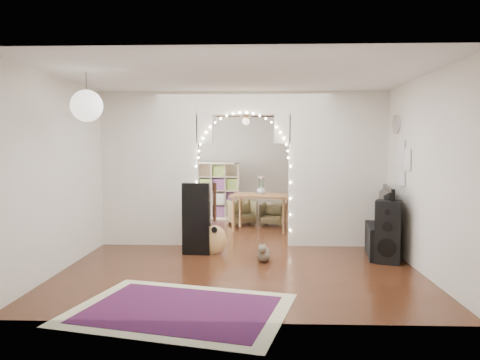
{
  "coord_description": "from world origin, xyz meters",
  "views": [
    {
      "loc": [
        0.23,
        -8.24,
        1.73
      ],
      "look_at": [
        -0.07,
        0.3,
        1.13
      ],
      "focal_mm": 35.0,
      "sensor_mm": 36.0,
      "label": 1
    }
  ],
  "objects_px": {
    "dining_chair_right": "(242,212)",
    "acoustic_guitar": "(215,228)",
    "bookcase": "(212,190)",
    "dining_table": "(261,198)",
    "media_console": "(380,241)",
    "floor_speaker": "(388,232)",
    "dining_chair_left": "(273,214)"
  },
  "relations": [
    {
      "from": "bookcase",
      "to": "dining_chair_right",
      "type": "xyz_separation_m",
      "value": [
        0.76,
        -0.85,
        -0.41
      ]
    },
    {
      "from": "bookcase",
      "to": "dining_table",
      "type": "xyz_separation_m",
      "value": [
        1.19,
        -1.64,
        -0.0
      ]
    },
    {
      "from": "bookcase",
      "to": "dining_chair_left",
      "type": "relative_size",
      "value": 2.56
    },
    {
      "from": "media_console",
      "to": "bookcase",
      "type": "height_order",
      "value": "bookcase"
    },
    {
      "from": "media_console",
      "to": "floor_speaker",
      "type": "bearing_deg",
      "value": -81.38
    },
    {
      "from": "bookcase",
      "to": "dining_chair_left",
      "type": "distance_m",
      "value": 1.8
    },
    {
      "from": "floor_speaker",
      "to": "dining_chair_left",
      "type": "bearing_deg",
      "value": 135.36
    },
    {
      "from": "acoustic_guitar",
      "to": "floor_speaker",
      "type": "relative_size",
      "value": 1.04
    },
    {
      "from": "floor_speaker",
      "to": "dining_chair_right",
      "type": "xyz_separation_m",
      "value": [
        -2.3,
        3.5,
        -0.2
      ]
    },
    {
      "from": "dining_table",
      "to": "dining_chair_left",
      "type": "height_order",
      "value": "dining_table"
    },
    {
      "from": "floor_speaker",
      "to": "dining_chair_left",
      "type": "xyz_separation_m",
      "value": [
        -1.6,
        3.39,
        -0.23
      ]
    },
    {
      "from": "dining_chair_left",
      "to": "dining_chair_right",
      "type": "xyz_separation_m",
      "value": [
        -0.7,
        0.11,
        0.03
      ]
    },
    {
      "from": "floor_speaker",
      "to": "dining_table",
      "type": "bearing_deg",
      "value": 144.8
    },
    {
      "from": "dining_chair_right",
      "to": "acoustic_guitar",
      "type": "bearing_deg",
      "value": -113.32
    },
    {
      "from": "dining_table",
      "to": "dining_chair_left",
      "type": "bearing_deg",
      "value": 79.15
    },
    {
      "from": "acoustic_guitar",
      "to": "media_console",
      "type": "height_order",
      "value": "acoustic_guitar"
    },
    {
      "from": "acoustic_guitar",
      "to": "dining_chair_right",
      "type": "bearing_deg",
      "value": 106.64
    },
    {
      "from": "dining_chair_left",
      "to": "dining_chair_right",
      "type": "relative_size",
      "value": 0.89
    },
    {
      "from": "dining_chair_right",
      "to": "bookcase",
      "type": "bearing_deg",
      "value": 115.18
    },
    {
      "from": "floor_speaker",
      "to": "dining_chair_right",
      "type": "height_order",
      "value": "floor_speaker"
    },
    {
      "from": "dining_chair_left",
      "to": "dining_table",
      "type": "bearing_deg",
      "value": -97.1
    },
    {
      "from": "acoustic_guitar",
      "to": "floor_speaker",
      "type": "height_order",
      "value": "acoustic_guitar"
    },
    {
      "from": "dining_table",
      "to": "floor_speaker",
      "type": "bearing_deg",
      "value": -44.43
    },
    {
      "from": "bookcase",
      "to": "dining_table",
      "type": "distance_m",
      "value": 2.03
    },
    {
      "from": "bookcase",
      "to": "acoustic_guitar",
      "type": "bearing_deg",
      "value": -65.3
    },
    {
      "from": "dining_table",
      "to": "dining_chair_right",
      "type": "bearing_deg",
      "value": 129.03
    },
    {
      "from": "floor_speaker",
      "to": "bookcase",
      "type": "distance_m",
      "value": 5.32
    },
    {
      "from": "dining_table",
      "to": "dining_chair_right",
      "type": "xyz_separation_m",
      "value": [
        -0.43,
        0.8,
        -0.41
      ]
    },
    {
      "from": "dining_table",
      "to": "dining_chair_left",
      "type": "xyz_separation_m",
      "value": [
        0.27,
        0.69,
        -0.44
      ]
    },
    {
      "from": "media_console",
      "to": "dining_table",
      "type": "relative_size",
      "value": 0.75
    },
    {
      "from": "bookcase",
      "to": "dining_chair_right",
      "type": "relative_size",
      "value": 2.29
    },
    {
      "from": "acoustic_guitar",
      "to": "bookcase",
      "type": "bearing_deg",
      "value": 119.3
    }
  ]
}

